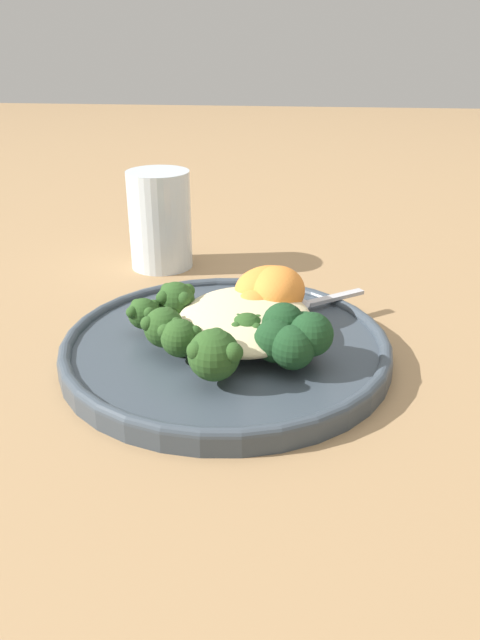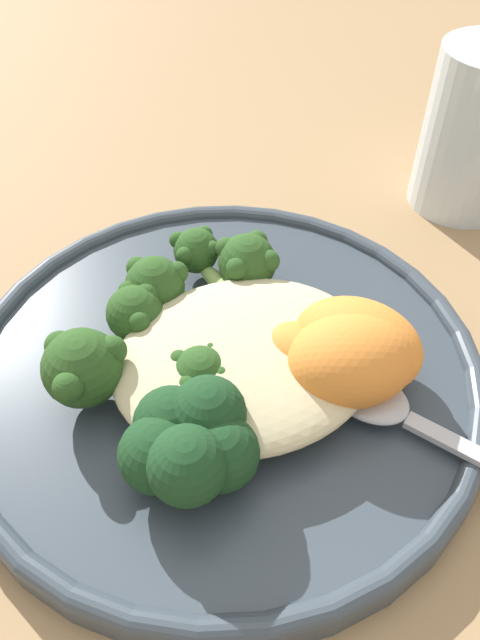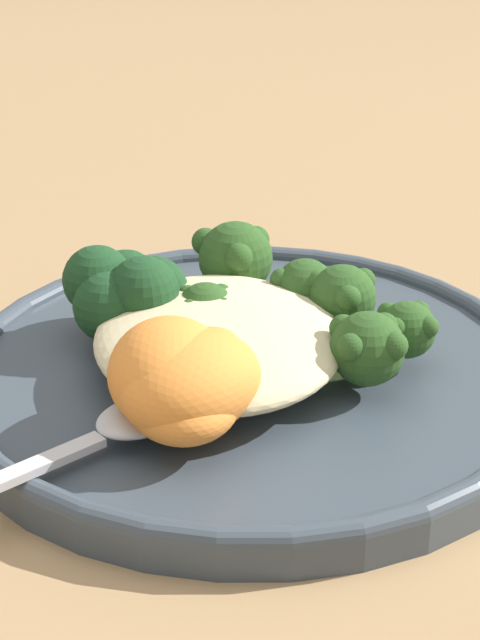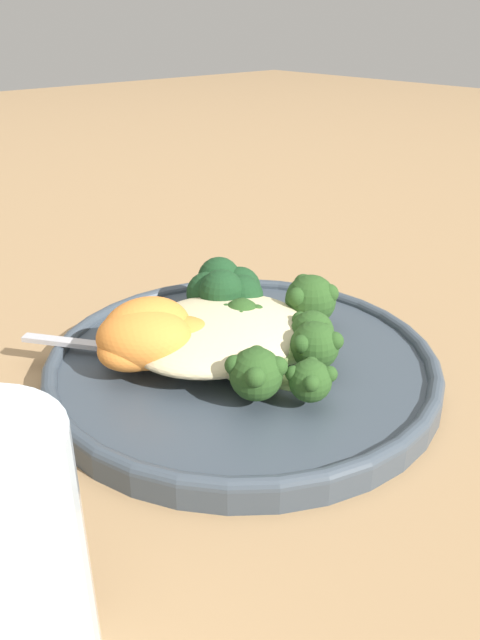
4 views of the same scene
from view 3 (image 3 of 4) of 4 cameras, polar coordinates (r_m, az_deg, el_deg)
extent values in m
plane|color=#9E7A51|center=(0.55, 0.53, -3.84)|extent=(4.00, 4.00, 0.00)
cylinder|color=#38424C|center=(0.55, 0.80, -2.94)|extent=(0.30, 0.30, 0.02)
torus|color=#38424C|center=(0.54, 0.81, -2.20)|extent=(0.30, 0.30, 0.01)
ellipsoid|color=beige|center=(0.52, -1.17, -1.00)|extent=(0.14, 0.12, 0.03)
ellipsoid|color=#8EB25B|center=(0.51, 2.99, -2.57)|extent=(0.02, 0.07, 0.01)
sphere|color=#284C1E|center=(0.51, 6.81, -1.53)|extent=(0.04, 0.04, 0.04)
sphere|color=#284C1E|center=(0.51, 5.53, -0.45)|extent=(0.01, 0.01, 0.01)
sphere|color=#284C1E|center=(0.49, 5.96, -1.47)|extent=(0.01, 0.01, 0.01)
sphere|color=#284C1E|center=(0.50, 8.19, -1.36)|extent=(0.01, 0.01, 0.01)
sphere|color=#284C1E|center=(0.52, 7.69, -0.35)|extent=(0.01, 0.01, 0.01)
ellipsoid|color=#8EB25B|center=(0.52, 4.46, -2.09)|extent=(0.03, 0.09, 0.01)
sphere|color=#284C1E|center=(0.54, 8.91, -0.51)|extent=(0.03, 0.03, 0.03)
sphere|color=#284C1E|center=(0.54, 7.93, 0.31)|extent=(0.01, 0.01, 0.01)
sphere|color=#284C1E|center=(0.53, 8.32, -0.44)|extent=(0.01, 0.01, 0.01)
sphere|color=#284C1E|center=(0.53, 9.99, -0.36)|extent=(0.01, 0.01, 0.01)
sphere|color=#284C1E|center=(0.54, 9.56, 0.38)|extent=(0.01, 0.01, 0.01)
ellipsoid|color=#8EB25B|center=(0.52, 2.44, -1.54)|extent=(0.09, 0.09, 0.02)
sphere|color=#284C1E|center=(0.56, 5.48, 1.19)|extent=(0.04, 0.04, 0.04)
sphere|color=#284C1E|center=(0.56, 4.17, 2.01)|extent=(0.01, 0.01, 0.01)
sphere|color=#284C1E|center=(0.54, 5.78, 1.17)|extent=(0.01, 0.01, 0.01)
sphere|color=#284C1E|center=(0.57, 6.57, 2.10)|extent=(0.01, 0.01, 0.01)
ellipsoid|color=#8EB25B|center=(0.54, 2.25, -1.04)|extent=(0.09, 0.05, 0.02)
sphere|color=#284C1E|center=(0.57, 3.48, 1.68)|extent=(0.03, 0.03, 0.03)
sphere|color=#284C1E|center=(0.57, 2.22, 2.15)|extent=(0.01, 0.01, 0.01)
sphere|color=#284C1E|center=(0.57, 4.77, 2.25)|extent=(0.01, 0.01, 0.01)
ellipsoid|color=#8EB25B|center=(0.55, 0.42, -0.19)|extent=(0.11, 0.02, 0.01)
sphere|color=#284C1E|center=(0.60, -0.43, 3.30)|extent=(0.04, 0.04, 0.04)
sphere|color=#284C1E|center=(0.60, -1.85, 4.19)|extent=(0.02, 0.02, 0.02)
sphere|color=#284C1E|center=(0.58, -0.28, 3.35)|extent=(0.02, 0.02, 0.02)
sphere|color=#284C1E|center=(0.60, 0.83, 4.29)|extent=(0.02, 0.02, 0.02)
ellipsoid|color=#8EB25B|center=(0.53, -0.09, -1.67)|extent=(0.06, 0.04, 0.01)
sphere|color=#284C1E|center=(0.55, -1.84, 0.42)|extent=(0.03, 0.03, 0.03)
sphere|color=#284C1E|center=(0.55, -2.81, 1.27)|extent=(0.01, 0.01, 0.01)
sphere|color=#284C1E|center=(0.54, -2.70, 0.50)|extent=(0.01, 0.01, 0.01)
sphere|color=#284C1E|center=(0.54, -0.87, 0.58)|extent=(0.01, 0.01, 0.01)
sphere|color=#284C1E|center=(0.55, -1.03, 1.35)|extent=(0.01, 0.01, 0.01)
ellipsoid|color=orange|center=(0.47, -2.65, -3.37)|extent=(0.09, 0.09, 0.04)
ellipsoid|color=orange|center=(0.47, -3.10, -4.19)|extent=(0.07, 0.05, 0.03)
ellipsoid|color=orange|center=(0.50, -1.82, -2.28)|extent=(0.06, 0.06, 0.03)
ellipsoid|color=orange|center=(0.48, -3.82, -2.80)|extent=(0.07, 0.06, 0.05)
sphere|color=#193D1E|center=(0.57, -6.10, 1.93)|extent=(0.04, 0.04, 0.04)
sphere|color=#193D1E|center=(0.56, -7.60, 2.12)|extent=(0.04, 0.04, 0.04)
sphere|color=#193D1E|center=(0.55, -7.01, 0.72)|extent=(0.04, 0.04, 0.04)
sphere|color=#193D1E|center=(0.55, -5.19, 1.51)|extent=(0.04, 0.04, 0.04)
sphere|color=#193D1E|center=(0.56, -4.63, 1.56)|extent=(0.04, 0.04, 0.04)
cube|color=#B7B7BC|center=(0.46, -11.02, -7.74)|extent=(0.05, 0.06, 0.00)
ellipsoid|color=#B7B7BC|center=(0.48, -5.23, -5.12)|extent=(0.05, 0.06, 0.01)
camera|label=1|loc=(0.97, -7.19, 26.02)|focal=35.00mm
camera|label=2|loc=(0.57, -25.47, 25.41)|focal=35.00mm
camera|label=4|loc=(0.41, 57.32, 11.84)|focal=35.00mm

